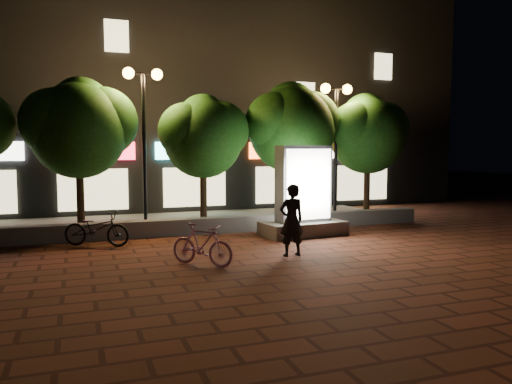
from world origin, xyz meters
name	(u,v)px	position (x,y,z in m)	size (l,w,h in m)	color
ground	(237,260)	(0.00, 0.00, 0.00)	(80.00, 80.00, 0.00)	#5A291C
retaining_wall	(199,226)	(0.00, 4.00, 0.25)	(16.00, 0.45, 0.50)	slate
sidewalk	(183,222)	(0.00, 6.50, 0.04)	(16.00, 5.00, 0.08)	slate
building_block	(154,100)	(-0.01, 12.99, 5.00)	(28.00, 8.12, 11.30)	black
tree_left	(80,125)	(-3.45, 5.46, 3.44)	(3.60, 3.00, 4.89)	#322213
tree_mid	(204,133)	(0.55, 5.46, 3.22)	(3.24, 2.70, 4.50)	#322213
tree_right	(292,124)	(3.86, 5.46, 3.57)	(3.72, 3.10, 5.07)	#322213
tree_far_right	(368,131)	(7.05, 5.46, 3.37)	(3.48, 2.90, 4.76)	#322213
street_lamp_left	(143,107)	(-1.50, 5.20, 4.03)	(1.26, 0.36, 5.18)	black
street_lamp_right	(336,116)	(5.50, 5.20, 3.89)	(1.26, 0.36, 4.98)	black
ad_kiosk	(303,199)	(3.00, 2.67, 1.12)	(2.70, 1.56, 2.78)	slate
scooter_pink	(202,245)	(-0.92, -0.23, 0.49)	(0.46, 1.63, 0.98)	#B871A6
rider	(292,220)	(1.45, 0.03, 0.91)	(0.66, 0.43, 1.81)	black
scooter_parked	(97,229)	(-3.11, 3.00, 0.49)	(0.65, 1.87, 0.98)	black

